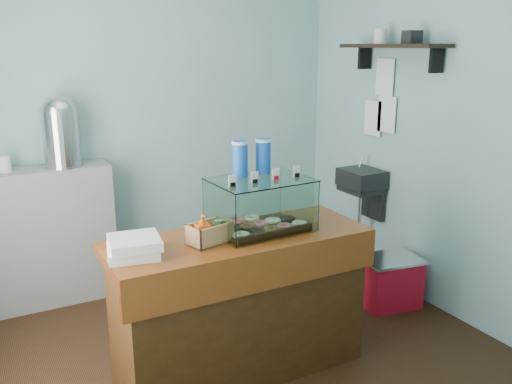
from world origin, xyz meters
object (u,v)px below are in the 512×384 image
red_cooler (390,281)px  coffee_urn (60,129)px  display_case (258,201)px  counter (240,303)px

red_cooler → coffee_urn: bearing=157.7°
coffee_urn → red_cooler: 2.82m
display_case → red_cooler: size_ratio=1.21×
counter → red_cooler: size_ratio=3.19×
counter → red_cooler: 1.48m
red_cooler → counter: bearing=-161.8°
counter → display_case: display_case is taller
display_case → red_cooler: display_case is taller
coffee_urn → display_case: bearing=-58.9°
coffee_urn → red_cooler: coffee_urn is taller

